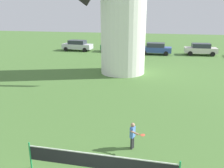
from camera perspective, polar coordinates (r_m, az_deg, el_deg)
tennis_net at (r=8.73m, az=-2.93°, el=-18.07°), size 5.41×0.06×1.10m
player_far at (r=10.40m, az=5.04°, el=-11.88°), size 0.69×0.65×1.21m
parked_car_silver at (r=36.46m, az=-8.28°, el=9.16°), size 4.52×2.10×1.56m
parked_car_green at (r=35.08m, az=1.04°, el=9.02°), size 4.52×2.18×1.56m
parked_car_blue at (r=33.50m, az=10.37°, el=8.37°), size 4.28×1.95×1.56m
parked_car_cream at (r=34.54m, az=20.43°, el=7.84°), size 4.21×1.99×1.56m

